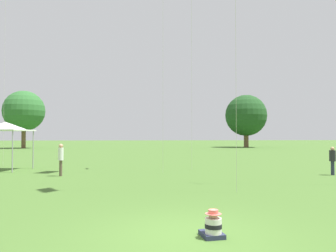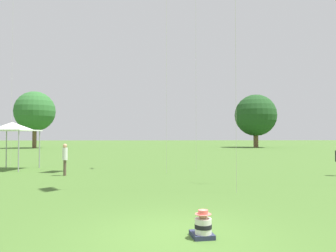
{
  "view_description": "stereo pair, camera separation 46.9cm",
  "coord_description": "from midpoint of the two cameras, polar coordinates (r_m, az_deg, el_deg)",
  "views": [
    {
      "loc": [
        -1.05,
        -7.28,
        2.2
      ],
      "look_at": [
        0.17,
        6.09,
        2.6
      ],
      "focal_mm": 35.0,
      "sensor_mm": 36.0,
      "label": 1
    },
    {
      "loc": [
        -0.58,
        -7.32,
        2.2
      ],
      "look_at": [
        0.17,
        6.09,
        2.6
      ],
      "focal_mm": 35.0,
      "sensor_mm": 36.0,
      "label": 2
    }
  ],
  "objects": [
    {
      "name": "ground_plane",
      "position": [
        7.67,
        3.19,
        -18.39
      ],
      "size": [
        300.0,
        300.0,
        0.0
      ],
      "primitive_type": "plane",
      "color": "#426628"
    },
    {
      "name": "seated_toddler",
      "position": [
        7.42,
        7.98,
        -16.96
      ],
      "size": [
        0.52,
        0.61,
        0.62
      ],
      "rotation": [
        0.0,
        0.0,
        0.13
      ],
      "color": "#282D47",
      "rests_on": "ground"
    },
    {
      "name": "person_standing_0",
      "position": [
        18.94,
        -16.84,
        -5.03
      ],
      "size": [
        0.33,
        0.33,
        1.76
      ],
      "rotation": [
        0.0,
        0.0,
        4.89
      ],
      "color": "brown",
      "rests_on": "ground"
    },
    {
      "name": "canopy_tent",
      "position": [
        23.51,
        -24.96,
        -0.14
      ],
      "size": [
        3.17,
        3.17,
        3.09
      ],
      "rotation": [
        0.0,
        0.0,
        -0.19
      ],
      "color": "white",
      "rests_on": "ground"
    },
    {
      "name": "distant_tree_0",
      "position": [
        64.23,
        15.23,
        1.81
      ],
      "size": [
        7.85,
        7.85,
        10.03
      ],
      "color": "brown",
      "rests_on": "ground"
    },
    {
      "name": "distant_tree_1",
      "position": [
        63.14,
        -22.0,
        2.37
      ],
      "size": [
        7.13,
        7.13,
        10.15
      ],
      "color": "brown",
      "rests_on": "ground"
    }
  ]
}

